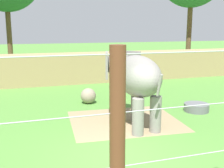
% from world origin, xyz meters
% --- Properties ---
extents(ground_plane, '(120.00, 120.00, 0.00)m').
position_xyz_m(ground_plane, '(0.00, 0.00, 0.00)').
color(ground_plane, '#518938').
extents(dirt_patch, '(4.55, 3.92, 0.01)m').
position_xyz_m(dirt_patch, '(1.23, 2.84, 0.00)').
color(dirt_patch, '#937F5B').
rests_on(dirt_patch, ground).
extents(embankment_wall, '(36.00, 1.80, 1.98)m').
position_xyz_m(embankment_wall, '(0.00, 11.56, 0.99)').
color(embankment_wall, tan).
rests_on(embankment_wall, ground).
extents(elephant, '(1.77, 3.73, 2.78)m').
position_xyz_m(elephant, '(1.36, 2.29, 1.84)').
color(elephant, gray).
rests_on(elephant, ground).
extents(enrichment_ball, '(0.76, 0.76, 0.76)m').
position_xyz_m(enrichment_ball, '(0.44, 5.94, 0.38)').
color(enrichment_ball, gray).
rests_on(enrichment_ball, ground).
extents(cable_fence, '(9.23, 0.25, 3.46)m').
position_xyz_m(cable_fence, '(0.04, -3.45, 1.73)').
color(cable_fence, brown).
rests_on(cable_fence, ground).
extents(water_tub, '(1.10, 1.10, 0.35)m').
position_xyz_m(water_tub, '(4.77, 3.15, 0.18)').
color(water_tub, slate).
rests_on(water_tub, ground).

